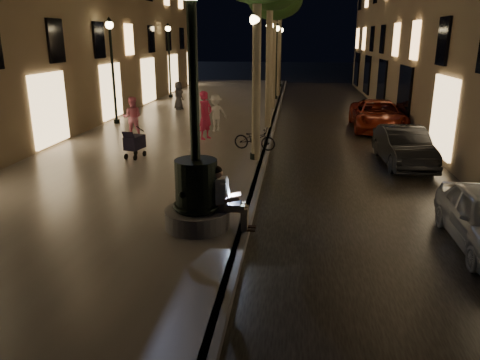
# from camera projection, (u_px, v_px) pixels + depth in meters

# --- Properties ---
(ground) EXTENTS (120.00, 120.00, 0.00)m
(ground) POSITION_uv_depth(u_px,v_px,m) (273.00, 127.00, 22.44)
(ground) COLOR black
(ground) RESTS_ON ground
(cobble_lane) EXTENTS (6.00, 45.00, 0.02)m
(cobble_lane) POSITION_uv_depth(u_px,v_px,m) (337.00, 128.00, 22.10)
(cobble_lane) COLOR black
(cobble_lane) RESTS_ON ground
(promenade) EXTENTS (8.00, 45.00, 0.20)m
(promenade) POSITION_uv_depth(u_px,v_px,m) (191.00, 123.00, 22.86)
(promenade) COLOR slate
(promenade) RESTS_ON ground
(curb_strip) EXTENTS (0.25, 45.00, 0.20)m
(curb_strip) POSITION_uv_depth(u_px,v_px,m) (273.00, 125.00, 22.41)
(curb_strip) COLOR #59595B
(curb_strip) RESTS_ON ground
(fountain_lamppost) EXTENTS (1.40, 1.40, 5.21)m
(fountain_lamppost) POSITION_uv_depth(u_px,v_px,m) (196.00, 182.00, 9.86)
(fountain_lamppost) COLOR #59595B
(fountain_lamppost) RESTS_ON promenade
(seated_man_laptop) EXTENTS (1.01, 0.34, 1.38)m
(seated_man_laptop) POSITION_uv_depth(u_px,v_px,m) (225.00, 196.00, 9.87)
(seated_man_laptop) COLOR tan
(seated_man_laptop) RESTS_ON promenade
(tree_far) EXTENTS (3.00, 3.00, 7.50)m
(tree_far) POSITION_uv_depth(u_px,v_px,m) (280.00, 1.00, 31.02)
(tree_far) COLOR #6B604C
(tree_far) RESTS_ON promenade
(lamp_curb_a) EXTENTS (0.36, 0.36, 4.81)m
(lamp_curb_a) POSITION_uv_depth(u_px,v_px,m) (255.00, 67.00, 14.88)
(lamp_curb_a) COLOR black
(lamp_curb_a) RESTS_ON promenade
(lamp_curb_b) EXTENTS (0.36, 0.36, 4.81)m
(lamp_curb_b) POSITION_uv_depth(u_px,v_px,m) (269.00, 56.00, 22.48)
(lamp_curb_b) COLOR black
(lamp_curb_b) RESTS_ON promenade
(lamp_curb_c) EXTENTS (0.36, 0.36, 4.81)m
(lamp_curb_c) POSITION_uv_depth(u_px,v_px,m) (277.00, 51.00, 30.07)
(lamp_curb_c) COLOR black
(lamp_curb_c) RESTS_ON promenade
(lamp_curb_d) EXTENTS (0.36, 0.36, 4.81)m
(lamp_curb_d) POSITION_uv_depth(u_px,v_px,m) (281.00, 48.00, 37.66)
(lamp_curb_d) COLOR black
(lamp_curb_d) RESTS_ON promenade
(lamp_left_b) EXTENTS (0.36, 0.36, 4.81)m
(lamp_left_b) POSITION_uv_depth(u_px,v_px,m) (112.00, 57.00, 21.37)
(lamp_left_b) COLOR black
(lamp_left_b) RESTS_ON promenade
(lamp_left_c) EXTENTS (0.36, 0.36, 4.81)m
(lamp_left_c) POSITION_uv_depth(u_px,v_px,m) (169.00, 51.00, 30.86)
(lamp_left_c) COLOR black
(lamp_left_c) RESTS_ON promenade
(stroller) EXTENTS (0.60, 1.06, 1.07)m
(stroller) POSITION_uv_depth(u_px,v_px,m) (134.00, 143.00, 15.74)
(stroller) COLOR black
(stroller) RESTS_ON promenade
(car_second) EXTENTS (1.52, 3.92, 1.27)m
(car_second) POSITION_uv_depth(u_px,v_px,m) (404.00, 146.00, 15.61)
(car_second) COLOR black
(car_second) RESTS_ON ground
(car_third) EXTENTS (2.37, 4.94, 1.36)m
(car_third) POSITION_uv_depth(u_px,v_px,m) (378.00, 115.00, 21.51)
(car_third) COLOR maroon
(car_third) RESTS_ON ground
(pedestrian_red) EXTENTS (0.72, 0.83, 1.91)m
(pedestrian_red) POSITION_uv_depth(u_px,v_px,m) (205.00, 115.00, 18.58)
(pedestrian_red) COLOR #CB2851
(pedestrian_red) RESTS_ON promenade
(pedestrian_pink) EXTENTS (0.91, 0.77, 1.65)m
(pedestrian_pink) POSITION_uv_depth(u_px,v_px,m) (132.00, 117.00, 18.94)
(pedestrian_pink) COLOR pink
(pedestrian_pink) RESTS_ON promenade
(pedestrian_white) EXTENTS (1.17, 0.99, 1.58)m
(pedestrian_white) POSITION_uv_depth(u_px,v_px,m) (216.00, 113.00, 20.19)
(pedestrian_white) COLOR silver
(pedestrian_white) RESTS_ON promenade
(pedestrian_blue) EXTENTS (0.67, 1.02, 1.61)m
(pedestrian_blue) POSITION_uv_depth(u_px,v_px,m) (194.00, 105.00, 22.38)
(pedestrian_blue) COLOR navy
(pedestrian_blue) RESTS_ON promenade
(pedestrian_dark) EXTENTS (0.66, 0.85, 1.55)m
(pedestrian_dark) POSITION_uv_depth(u_px,v_px,m) (178.00, 96.00, 26.23)
(pedestrian_dark) COLOR #333338
(pedestrian_dark) RESTS_ON promenade
(bicycle) EXTENTS (1.63, 0.87, 0.81)m
(bicycle) POSITION_uv_depth(u_px,v_px,m) (255.00, 139.00, 16.94)
(bicycle) COLOR black
(bicycle) RESTS_ON promenade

